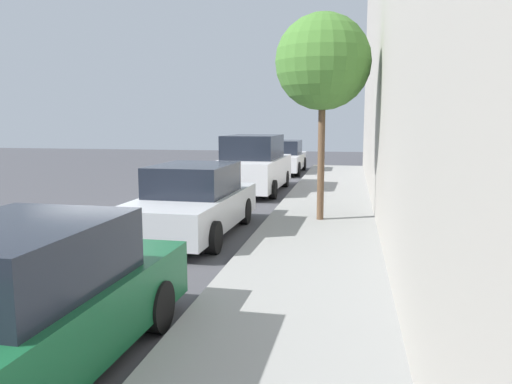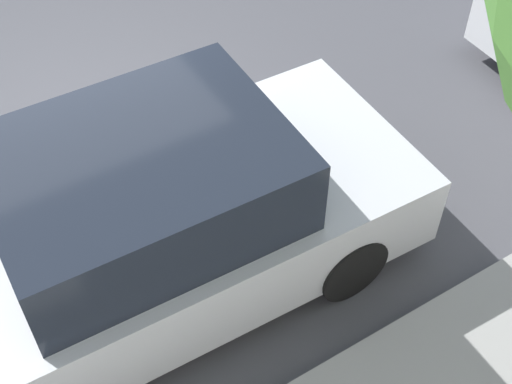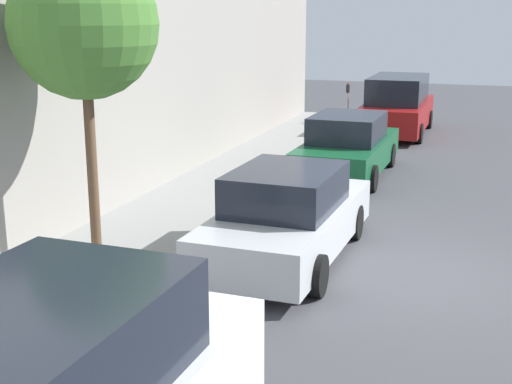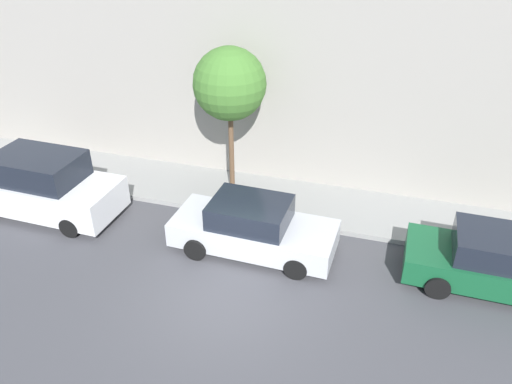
# 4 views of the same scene
# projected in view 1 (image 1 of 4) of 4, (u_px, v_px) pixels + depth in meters

# --- Properties ---
(ground_plane) EXTENTS (60.00, 60.00, 0.00)m
(ground_plane) POSITION_uv_depth(u_px,v_px,m) (106.00, 230.00, 11.41)
(ground_plane) COLOR #424247
(sidewalk) EXTENTS (2.56, 32.00, 0.15)m
(sidewalk) POSITION_uv_depth(u_px,v_px,m) (316.00, 236.00, 10.51)
(sidewalk) COLOR gray
(sidewalk) RESTS_ON ground_plane
(parked_sedan_second) EXTENTS (1.92, 4.53, 1.54)m
(parked_sedan_second) POSITION_uv_depth(u_px,v_px,m) (14.00, 311.00, 4.65)
(parked_sedan_second) COLOR #14512D
(parked_sedan_second) RESTS_ON ground_plane
(parked_sedan_third) EXTENTS (1.93, 4.55, 1.54)m
(parked_sedan_third) POSITION_uv_depth(u_px,v_px,m) (193.00, 202.00, 10.82)
(parked_sedan_third) COLOR #B7BABF
(parked_sedan_third) RESTS_ON ground_plane
(parked_suv_fourth) EXTENTS (2.09, 4.85, 1.98)m
(parked_suv_fourth) POSITION_uv_depth(u_px,v_px,m) (253.00, 165.00, 17.36)
(parked_suv_fourth) COLOR silver
(parked_suv_fourth) RESTS_ON ground_plane
(parked_sedan_fifth) EXTENTS (1.92, 4.51, 1.54)m
(parked_sedan_fifth) POSITION_uv_depth(u_px,v_px,m) (283.00, 158.00, 23.72)
(parked_sedan_fifth) COLOR silver
(parked_sedan_fifth) RESTS_ON ground_plane
(street_tree) EXTENTS (2.19, 2.19, 4.75)m
(street_tree) POSITION_uv_depth(u_px,v_px,m) (323.00, 63.00, 11.37)
(street_tree) COLOR brown
(street_tree) RESTS_ON sidewalk
(fire_hydrant) EXTENTS (0.20, 0.20, 0.69)m
(fire_hydrant) POSITION_uv_depth(u_px,v_px,m) (320.00, 159.00, 26.20)
(fire_hydrant) COLOR gold
(fire_hydrant) RESTS_ON sidewalk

